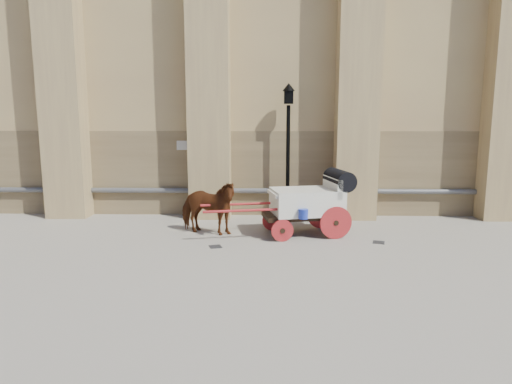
{
  "coord_description": "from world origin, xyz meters",
  "views": [
    {
      "loc": [
        1.0,
        -12.06,
        3.52
      ],
      "look_at": [
        0.65,
        1.28,
        1.29
      ],
      "focal_mm": 32.0,
      "sensor_mm": 36.0,
      "label": 1
    }
  ],
  "objects": [
    {
      "name": "drain_grate_near",
      "position": [
        -0.42,
        -0.1,
        0.01
      ],
      "size": [
        0.41,
        0.41,
        0.01
      ],
      "primitive_type": "cube",
      "rotation": [
        0.0,
        0.0,
        0.33
      ],
      "color": "black",
      "rests_on": "ground"
    },
    {
      "name": "drain_grate_far",
      "position": [
        4.14,
        0.45,
        0.01
      ],
      "size": [
        0.4,
        0.4,
        0.01
      ],
      "primitive_type": "cube",
      "rotation": [
        0.0,
        0.0,
        -0.28
      ],
      "color": "black",
      "rests_on": "ground"
    },
    {
      "name": "ground",
      "position": [
        0.0,
        0.0,
        0.0
      ],
      "size": [
        90.0,
        90.0,
        0.0
      ],
      "primitive_type": "plane",
      "color": "gray",
      "rests_on": "ground"
    },
    {
      "name": "horse",
      "position": [
        -0.8,
        1.26,
        0.82
      ],
      "size": [
        2.14,
        1.5,
        1.65
      ],
      "primitive_type": "imported",
      "rotation": [
        0.0,
        0.0,
        1.23
      ],
      "color": "#612813",
      "rests_on": "ground"
    },
    {
      "name": "carriage",
      "position": [
        2.31,
        1.35,
        1.05
      ],
      "size": [
        4.57,
        2.07,
        1.94
      ],
      "rotation": [
        0.0,
        0.0,
        0.21
      ],
      "color": "black",
      "rests_on": "ground"
    },
    {
      "name": "street_lamp",
      "position": [
        1.69,
        3.47,
        2.46
      ],
      "size": [
        0.43,
        0.43,
        4.6
      ],
      "color": "black",
      "rests_on": "ground"
    }
  ]
}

